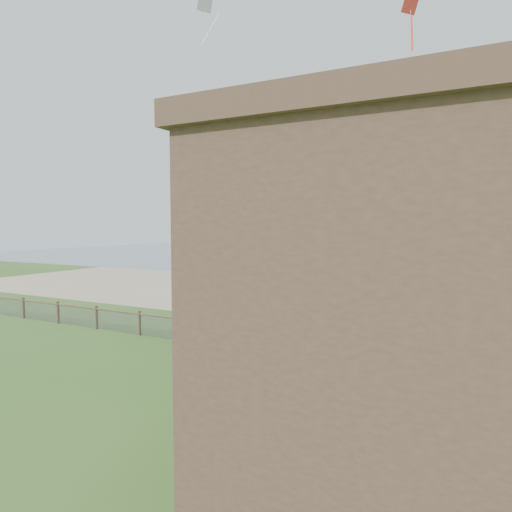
% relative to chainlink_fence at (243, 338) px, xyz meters
% --- Properties ---
extents(ground, '(160.00, 160.00, 0.00)m').
position_rel_chainlink_fence_xyz_m(ground, '(0.00, -6.00, -0.55)').
color(ground, '#336021').
rests_on(ground, ground).
extents(sand_beach, '(72.00, 20.00, 0.02)m').
position_rel_chainlink_fence_xyz_m(sand_beach, '(0.00, 16.00, -0.55)').
color(sand_beach, tan).
rests_on(sand_beach, ground).
extents(ocean, '(160.00, 68.00, 0.02)m').
position_rel_chainlink_fence_xyz_m(ocean, '(0.00, 60.00, -0.55)').
color(ocean, slate).
rests_on(ocean, ground).
extents(chainlink_fence, '(36.20, 0.20, 1.25)m').
position_rel_chainlink_fence_xyz_m(chainlink_fence, '(0.00, 0.00, 0.00)').
color(chainlink_fence, brown).
rests_on(chainlink_fence, ground).
extents(picnic_table, '(1.71, 1.37, 0.67)m').
position_rel_chainlink_fence_xyz_m(picnic_table, '(5.47, -1.25, -0.21)').
color(picnic_table, brown).
rests_on(picnic_table, ground).
extents(octopus_kite, '(4.19, 3.58, 7.30)m').
position_rel_chainlink_fence_xyz_m(octopus_kite, '(-4.08, 5.97, 9.12)').
color(octopus_kite, '#FC2736').
extents(kite_white, '(2.27, 2.01, 3.09)m').
position_rel_chainlink_fence_xyz_m(kite_white, '(-6.90, 7.52, 18.15)').
color(kite_white, silver).
extents(kite_red, '(2.19, 2.07, 2.95)m').
position_rel_chainlink_fence_xyz_m(kite_red, '(5.27, 9.56, 16.37)').
color(kite_red, red).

